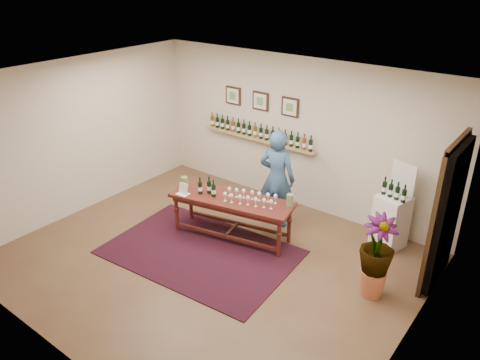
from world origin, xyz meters
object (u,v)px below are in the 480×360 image
Objects in this scene: potted_plant at (376,257)px; display_pedestal at (390,221)px; person at (277,179)px; tasting_table at (232,204)px.

display_pedestal is at bearing 102.46° from potted_plant.
potted_plant is 0.61× the size of person.
display_pedestal is 0.84× the size of potted_plant.
potted_plant is at bearing 147.45° from person.
display_pedestal is 1.40m from potted_plant.
display_pedestal is at bearing -175.87° from person.
person is (-1.86, -0.52, 0.43)m from display_pedestal.
tasting_table is 1.23× the size of person.
tasting_table is at bearing 179.82° from potted_plant.
display_pedestal is (2.20, 1.35, -0.17)m from tasting_table.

